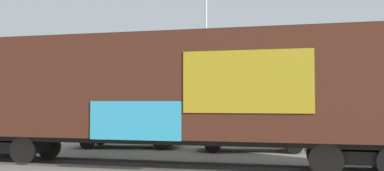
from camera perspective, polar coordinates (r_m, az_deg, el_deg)
name	(u,v)px	position (r m, az deg, el deg)	size (l,w,h in m)	color
ground_plane	(175,167)	(12.85, -2.36, -11.35)	(260.00, 260.00, 0.00)	slate
track	(141,164)	(13.20, -7.20, -10.92)	(60.01, 4.68, 0.08)	#4C4742
freight_car	(168,89)	(12.77, -3.33, -0.55)	(15.87, 3.54, 4.25)	#472316
flagpole	(208,37)	(22.21, 2.27, 6.77)	(0.64, 1.23, 9.04)	silver
hillside	(288,87)	(82.92, 13.24, -0.18)	(150.59, 36.85, 14.89)	silver
parked_car_green	(128,128)	(18.46, -8.98, -5.87)	(4.94, 2.68, 1.78)	#1E5933
parked_car_silver	(250,130)	(17.05, 8.12, -6.18)	(4.91, 2.61, 1.68)	#B7BABF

